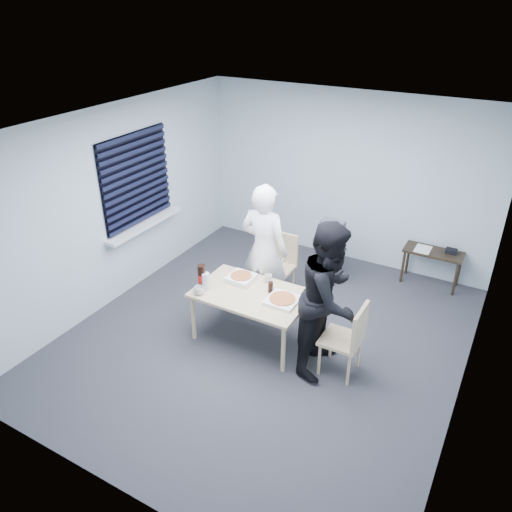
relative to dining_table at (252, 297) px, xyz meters
The scene contains 19 objects.
room 2.27m from the dining_table, 166.56° to the left, with size 5.00×5.00×5.00m.
dining_table is the anchor object (origin of this frame).
chair_far 1.11m from the dining_table, 99.20° to the left, with size 0.42×0.42×0.89m.
chair_right 1.24m from the dining_table, ahead, with size 0.42×0.42×0.89m.
person_white 0.72m from the dining_table, 105.66° to the left, with size 0.65×0.42×1.77m, color white.
person_black 1.01m from the dining_table, ahead, with size 0.86×0.47×1.77m, color black.
side_table 2.87m from the dining_table, 55.70° to the left, with size 0.81×0.36×0.54m.
stool 1.81m from the dining_table, 80.53° to the left, with size 0.35×0.35×0.49m.
backpack 1.79m from the dining_table, 80.45° to the left, with size 0.33×0.24×0.46m.
pizza_box_a 0.32m from the dining_table, 143.89° to the left, with size 0.31×0.31×0.08m.
pizza_box_b 0.41m from the dining_table, ahead, with size 0.35×0.35×0.05m.
mug_a 0.63m from the dining_table, 148.43° to the right, with size 0.12×0.12×0.10m, color silver.
mug_b 0.34m from the dining_table, 81.59° to the left, with size 0.10×0.10×0.09m, color silver.
cola_glass 0.26m from the dining_table, 33.65° to the left, with size 0.06×0.06×0.13m, color black.
soda_bottle 0.64m from the dining_table, 161.09° to the right, with size 0.10×0.10×0.31m.
plastic_cups 0.57m from the dining_table, 158.95° to the right, with size 0.09×0.09×0.22m, color silver.
rubber_band 0.41m from the dining_table, 43.22° to the right, with size 0.05×0.05×0.00m, color red.
papers 2.77m from the dining_table, 58.02° to the left, with size 0.21×0.29×0.00m, color white.
black_box 3.04m from the dining_table, 52.79° to the left, with size 0.15×0.11×0.07m, color black.
Camera 1 is at (2.33, -4.39, 3.81)m, focal length 35.00 mm.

